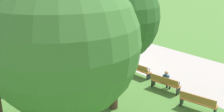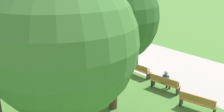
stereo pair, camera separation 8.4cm
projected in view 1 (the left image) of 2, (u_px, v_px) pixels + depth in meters
The scene contains 14 objects.
ground_plane at pixel (116, 65), 17.78m from camera, with size 120.00×120.00×0.00m, color #477A33.
path_paving at pixel (147, 56), 19.76m from camera, with size 29.19×6.26×0.01m, color #A39E99.
bench_0 at pixel (58, 41), 22.48m from camera, with size 1.81×0.87×0.89m.
bench_1 at pixel (76, 46), 20.98m from camera, with size 1.80×0.74×0.89m.
bench_2 at pixel (95, 52), 19.35m from camera, with size 1.78×0.61×0.89m.
bench_3 at pixel (115, 59), 17.59m from camera, with size 1.75×0.47×0.89m.
bench_4 at pixel (138, 69), 15.71m from camera, with size 1.78×0.61×0.89m.
bench_5 at pixel (165, 83), 13.73m from camera, with size 1.80×0.74×0.89m.
bench_6 at pixel (198, 102), 11.66m from camera, with size 1.81×0.87×0.89m.
person_seated at pixel (167, 80), 13.77m from camera, with size 0.38×0.56×1.20m.
tree_2 at pixel (65, 44), 6.90m from camera, with size 4.38×4.38×6.63m.
tree_3 at pixel (58, 10), 14.36m from camera, with size 3.04×3.04×5.89m.
tree_4 at pixel (114, 18), 10.65m from camera, with size 4.09×4.09×6.59m.
lamp_post at pixel (138, 32), 16.62m from camera, with size 0.32×0.32×3.68m.
Camera 1 is at (12.78, -10.66, 6.28)m, focal length 38.72 mm.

